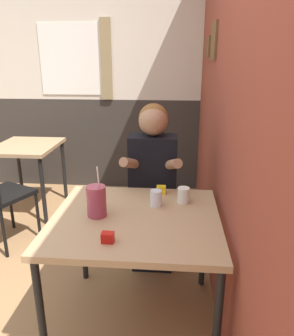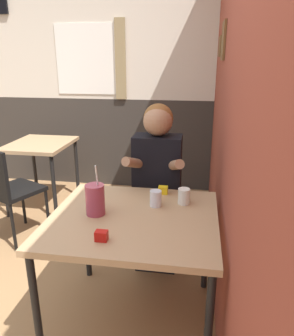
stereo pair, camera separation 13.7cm
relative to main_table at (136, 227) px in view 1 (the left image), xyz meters
name	(u,v)px [view 1 (the left image)]	position (x,y,z in m)	size (l,w,h in m)	color
brick_wall_right	(218,88)	(0.53, 0.99, 0.69)	(0.08, 4.49, 2.70)	brown
back_wall	(96,77)	(-0.73, 2.27, 0.70)	(5.43, 0.09, 2.70)	beige
main_table	(136,227)	(0.00, 0.00, 0.00)	(0.94, 0.86, 0.72)	tan
background_table	(27,154)	(-1.31, 1.50, -0.03)	(0.61, 0.71, 0.72)	tan
person_seated	(153,187)	(0.06, 0.59, 0.01)	(0.42, 0.41, 1.27)	black
cocktail_pitcher	(97,201)	(-0.22, 0.00, 0.15)	(0.11, 0.11, 0.30)	#99384C
glass_near_pitcher	(156,198)	(0.11, 0.15, 0.11)	(0.07, 0.07, 0.10)	silver
glass_center	(183,195)	(0.27, 0.22, 0.11)	(0.07, 0.07, 0.10)	silver
condiment_ketchup	(108,237)	(-0.10, -0.28, 0.09)	(0.06, 0.04, 0.05)	#B7140F
condiment_mustard	(161,190)	(0.13, 0.35, 0.09)	(0.06, 0.04, 0.05)	yellow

